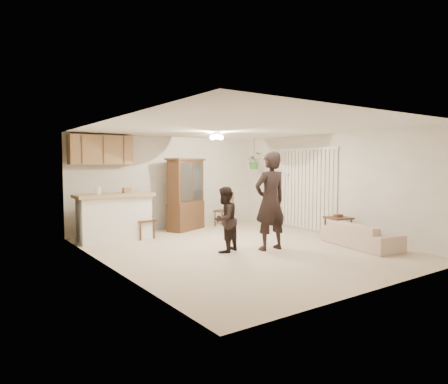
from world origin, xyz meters
TOP-DOWN VIEW (x-y plane):
  - floor at (0.00, 0.00)m, footprint 6.50×6.50m
  - ceiling at (0.00, 0.00)m, footprint 5.50×6.50m
  - wall_back at (0.00, 3.25)m, footprint 5.50×0.02m
  - wall_front at (0.00, -3.25)m, footprint 5.50×0.02m
  - wall_left at (-2.75, 0.00)m, footprint 0.02×6.50m
  - wall_right at (2.75, 0.00)m, footprint 0.02×6.50m
  - breakfast_bar at (-1.85, 2.35)m, footprint 1.60×0.55m
  - bar_top at (-1.85, 2.35)m, footprint 1.75×0.70m
  - upper_cabinets at (-1.90, 3.07)m, footprint 1.50×0.34m
  - vertical_blinds at (2.71, 0.90)m, footprint 0.06×2.30m
  - ceiling_fixture at (0.20, 1.20)m, footprint 0.36×0.36m
  - hanging_plant at (2.30, 2.40)m, footprint 0.43×0.37m
  - plant_cord at (2.30, 2.40)m, footprint 0.01×0.01m
  - sofa at (2.19, -1.31)m, footprint 1.06×1.98m
  - adult at (0.43, -0.42)m, footprint 0.68×0.47m
  - child at (-0.45, -0.05)m, footprint 0.81×0.74m
  - china_hutch at (0.25, 2.75)m, footprint 1.30×0.93m
  - side_table at (2.33, -0.61)m, footprint 0.60×0.60m
  - chair_bar at (-1.20, 2.23)m, footprint 0.46×0.46m
  - chair_hutch_left at (-0.96, 2.89)m, footprint 0.53×0.53m
  - chair_hutch_right at (1.45, 2.70)m, footprint 0.56×0.56m
  - controller_adult at (0.40, -0.89)m, footprint 0.06×0.18m
  - controller_child at (-0.33, -0.33)m, footprint 0.08×0.12m

SIDE VIEW (x-z plane):
  - floor at x=0.00m, z-range 0.00..0.00m
  - chair_bar at x=-1.20m, z-range -0.21..0.76m
  - chair_hutch_right at x=1.45m, z-range -0.21..0.77m
  - side_table at x=2.33m, z-range -0.02..0.60m
  - chair_hutch_left at x=-0.96m, z-range -0.22..0.80m
  - sofa at x=2.19m, z-range 0.00..0.73m
  - breakfast_bar at x=-1.85m, z-range 0.00..1.00m
  - child at x=-0.45m, z-range 0.00..1.35m
  - controller_child at x=-0.33m, z-range 0.79..0.82m
  - adult at x=0.43m, z-range 0.00..1.80m
  - china_hutch at x=0.25m, z-range -0.01..1.90m
  - bar_top at x=-1.85m, z-range 1.01..1.09m
  - vertical_blinds at x=2.71m, z-range 0.05..2.15m
  - wall_back at x=0.00m, z-range 0.00..2.50m
  - wall_front at x=0.00m, z-range 0.00..2.50m
  - wall_left at x=-2.75m, z-range 0.00..2.50m
  - wall_right at x=2.75m, z-range 0.00..2.50m
  - controller_adult at x=0.40m, z-range 1.52..1.57m
  - hanging_plant at x=2.30m, z-range 1.61..2.09m
  - upper_cabinets at x=-1.90m, z-range 1.75..2.45m
  - plant_cord at x=2.30m, z-range 1.85..2.50m
  - ceiling_fixture at x=0.20m, z-range 2.30..2.50m
  - ceiling at x=0.00m, z-range 2.49..2.51m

